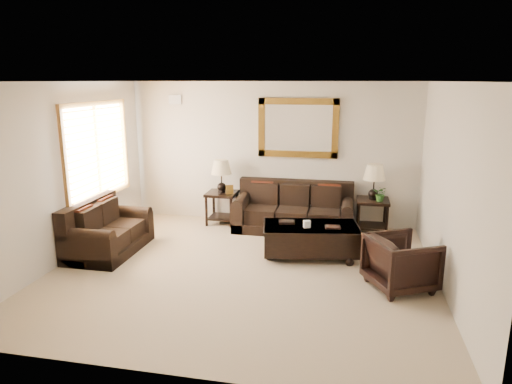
% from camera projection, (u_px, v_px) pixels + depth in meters
% --- Properties ---
extents(room, '(5.51, 5.01, 2.71)m').
position_uv_depth(room, '(241.00, 181.00, 6.35)').
color(room, tan).
rests_on(room, ground).
extents(window, '(0.07, 1.96, 1.66)m').
position_uv_depth(window, '(98.00, 151.00, 7.69)').
color(window, white).
rests_on(window, room).
extents(mirror, '(1.50, 0.06, 1.10)m').
position_uv_depth(mirror, '(298.00, 128.00, 8.48)').
color(mirror, '#4F380F').
rests_on(mirror, room).
extents(air_vent, '(0.25, 0.02, 0.18)m').
position_uv_depth(air_vent, '(175.00, 100.00, 8.84)').
color(air_vent, '#999999').
rests_on(air_vent, room).
extents(sofa, '(2.16, 0.93, 0.88)m').
position_uv_depth(sofa, '(294.00, 213.00, 8.48)').
color(sofa, black).
rests_on(sofa, room).
extents(loveseat, '(0.89, 1.50, 0.84)m').
position_uv_depth(loveseat, '(106.00, 233.00, 7.36)').
color(loveseat, black).
rests_on(loveseat, room).
extents(end_table_left, '(0.57, 0.57, 1.25)m').
position_uv_depth(end_table_left, '(222.00, 182.00, 8.73)').
color(end_table_left, black).
rests_on(end_table_left, room).
extents(end_table_right, '(0.57, 0.57, 1.26)m').
position_uv_depth(end_table_right, '(374.00, 189.00, 8.17)').
color(end_table_right, black).
rests_on(end_table_right, room).
extents(coffee_table, '(1.60, 1.04, 0.63)m').
position_uv_depth(coffee_table, '(311.00, 237.00, 7.18)').
color(coffee_table, black).
rests_on(coffee_table, room).
extents(armchair, '(1.00, 1.02, 0.79)m').
position_uv_depth(armchair, '(401.00, 260.00, 6.04)').
color(armchair, black).
rests_on(armchair, floor).
extents(potted_plant, '(0.32, 0.34, 0.21)m').
position_uv_depth(potted_plant, '(381.00, 195.00, 8.07)').
color(potted_plant, '#25531C').
rests_on(potted_plant, end_table_right).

